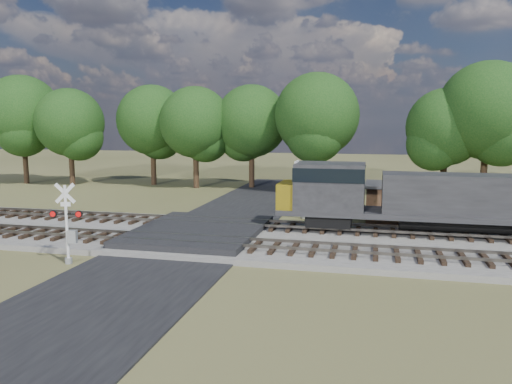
# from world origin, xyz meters

# --- Properties ---
(ground) EXTENTS (160.00, 160.00, 0.00)m
(ground) POSITION_xyz_m (0.00, 0.00, 0.00)
(ground) COLOR #474826
(ground) RESTS_ON ground
(ballast_bed) EXTENTS (140.00, 10.00, 0.30)m
(ballast_bed) POSITION_xyz_m (10.00, 0.50, 0.15)
(ballast_bed) COLOR gray
(ballast_bed) RESTS_ON ground
(road) EXTENTS (7.00, 60.00, 0.08)m
(road) POSITION_xyz_m (0.00, 0.00, 0.04)
(road) COLOR black
(road) RESTS_ON ground
(crossing_panel) EXTENTS (7.00, 9.00, 0.62)m
(crossing_panel) POSITION_xyz_m (0.00, 0.50, 0.32)
(crossing_panel) COLOR #262628
(crossing_panel) RESTS_ON ground
(track_near) EXTENTS (140.00, 2.60, 0.33)m
(track_near) POSITION_xyz_m (3.12, -2.00, 0.41)
(track_near) COLOR black
(track_near) RESTS_ON ballast_bed
(track_far) EXTENTS (140.00, 2.60, 0.33)m
(track_far) POSITION_xyz_m (3.12, 3.00, 0.41)
(track_far) COLOR black
(track_far) RESTS_ON ballast_bed
(crossing_signal_near) EXTENTS (1.55, 0.42, 3.88)m
(crossing_signal_near) POSITION_xyz_m (-4.16, -5.90, 1.61)
(crossing_signal_near) COLOR silver
(crossing_signal_near) RESTS_ON ground
(crossing_signal_far) EXTENTS (1.51, 0.33, 3.75)m
(crossing_signal_far) POSITION_xyz_m (4.98, 7.78, 1.56)
(crossing_signal_far) COLOR silver
(crossing_signal_far) RESTS_ON ground
(equipment_shed) EXTENTS (4.00, 4.00, 2.65)m
(equipment_shed) POSITION_xyz_m (11.19, 7.66, 1.34)
(equipment_shed) COLOR #4A351F
(equipment_shed) RESTS_ON ground
(treeline) EXTENTS (78.37, 11.38, 11.75)m
(treeline) POSITION_xyz_m (4.86, 20.95, 6.91)
(treeline) COLOR black
(treeline) RESTS_ON ground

